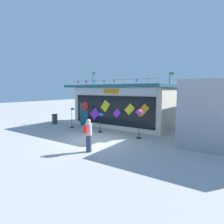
# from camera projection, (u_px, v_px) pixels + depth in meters

# --- Properties ---
(ground_plane) EXTENTS (80.00, 80.00, 0.00)m
(ground_plane) POSITION_uv_depth(u_px,v_px,m) (94.00, 140.00, 11.80)
(ground_plane) COLOR #ADAAA5
(kite_shop_building) EXTENTS (8.54, 5.63, 4.86)m
(kite_shop_building) POSITION_uv_depth(u_px,v_px,m) (126.00, 105.00, 16.74)
(kite_shop_building) COLOR beige
(kite_shop_building) RESTS_ON ground_plane
(wind_spinner_far_left) EXTENTS (0.71, 0.34, 1.67)m
(wind_spinner_far_left) POSITION_uv_depth(u_px,v_px,m) (73.00, 113.00, 15.47)
(wind_spinner_far_left) COLOR black
(wind_spinner_far_left) RESTS_ON ground_plane
(wind_spinner_left) EXTENTS (0.65, 0.36, 1.44)m
(wind_spinner_left) POSITION_uv_depth(u_px,v_px,m) (102.00, 118.00, 13.74)
(wind_spinner_left) COLOR black
(wind_spinner_left) RESTS_ON ground_plane
(wind_spinner_center_left) EXTENTS (0.36, 0.36, 1.90)m
(wind_spinner_center_left) POSITION_uv_depth(u_px,v_px,m) (139.00, 115.00, 12.04)
(wind_spinner_center_left) COLOR black
(wind_spinner_center_left) RESTS_ON ground_plane
(person_near_camera) EXTENTS (0.34, 0.46, 1.68)m
(person_near_camera) POSITION_uv_depth(u_px,v_px,m) (88.00, 135.00, 9.46)
(person_near_camera) COLOR #333D56
(person_near_camera) RESTS_ON ground_plane
(trash_bin) EXTENTS (0.52, 0.52, 0.91)m
(trash_bin) POSITION_uv_depth(u_px,v_px,m) (55.00, 119.00, 17.35)
(trash_bin) COLOR #2D4238
(trash_bin) RESTS_ON ground_plane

